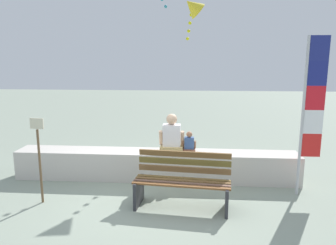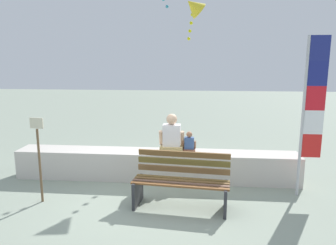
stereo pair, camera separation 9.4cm
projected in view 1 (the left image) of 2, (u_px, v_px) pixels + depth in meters
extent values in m
plane|color=gray|center=(150.00, 199.00, 5.73)|extent=(40.00, 40.00, 0.00)
cube|color=beige|center=(156.00, 165.00, 6.63)|extent=(5.70, 0.59, 0.58)
cube|color=brown|center=(180.00, 186.00, 5.12)|extent=(1.58, 0.23, 0.03)
cube|color=brown|center=(181.00, 183.00, 5.23)|extent=(1.58, 0.23, 0.03)
cube|color=brown|center=(182.00, 181.00, 5.34)|extent=(1.58, 0.23, 0.03)
cube|color=brown|center=(183.00, 178.00, 5.45)|extent=(1.58, 0.23, 0.03)
cube|color=brown|center=(184.00, 170.00, 5.53)|extent=(1.58, 0.20, 0.10)
cube|color=brown|center=(184.00, 162.00, 5.53)|extent=(1.58, 0.20, 0.10)
cube|color=brown|center=(185.00, 154.00, 5.52)|extent=(1.58, 0.20, 0.10)
cube|color=#2D2D33|center=(139.00, 192.00, 5.46)|extent=(0.10, 0.53, 0.45)
cube|color=#2D2D33|center=(227.00, 198.00, 5.20)|extent=(0.10, 0.53, 0.45)
cube|color=tan|center=(172.00, 148.00, 6.55)|extent=(0.45, 0.37, 0.12)
cube|color=white|center=(172.00, 135.00, 6.50)|extent=(0.35, 0.23, 0.43)
cylinder|color=#DDB18E|center=(161.00, 138.00, 6.51)|extent=(0.07, 0.17, 0.32)
cylinder|color=#DDB18E|center=(182.00, 138.00, 6.47)|extent=(0.07, 0.17, 0.32)
sphere|color=#DDB18E|center=(172.00, 119.00, 6.44)|extent=(0.22, 0.22, 0.22)
cube|color=brown|center=(189.00, 150.00, 6.53)|extent=(0.25, 0.20, 0.07)
cube|color=#3B5995|center=(189.00, 143.00, 6.50)|extent=(0.19, 0.12, 0.24)
cylinder|color=#9F6C4E|center=(183.00, 144.00, 6.51)|extent=(0.04, 0.09, 0.17)
cylinder|color=#9F6C4E|center=(195.00, 145.00, 6.49)|extent=(0.04, 0.09, 0.17)
sphere|color=#9F6C4E|center=(189.00, 134.00, 6.47)|extent=(0.12, 0.12, 0.12)
cylinder|color=#B7B7BC|center=(302.00, 118.00, 5.65)|extent=(0.05, 0.05, 2.81)
cube|color=red|center=(311.00, 145.00, 5.73)|extent=(0.33, 0.02, 0.42)
cube|color=white|center=(313.00, 122.00, 5.65)|extent=(0.33, 0.02, 0.42)
cube|color=red|center=(315.00, 98.00, 5.57)|extent=(0.33, 0.02, 0.42)
cube|color=navy|center=(318.00, 73.00, 5.49)|extent=(0.33, 0.02, 0.42)
cube|color=navy|center=(320.00, 48.00, 5.41)|extent=(0.33, 0.02, 0.42)
cone|color=yellow|center=(193.00, 6.00, 7.64)|extent=(0.67, 0.58, 0.57)
sphere|color=yellow|center=(191.00, 15.00, 7.77)|extent=(0.08, 0.08, 0.08)
sphere|color=yellow|center=(190.00, 23.00, 7.90)|extent=(0.08, 0.08, 0.08)
sphere|color=yellow|center=(189.00, 31.00, 8.03)|extent=(0.08, 0.08, 0.08)
sphere|color=yellow|center=(188.00, 39.00, 8.16)|extent=(0.08, 0.08, 0.08)
sphere|color=teal|center=(166.00, 6.00, 8.37)|extent=(0.08, 0.08, 0.08)
cylinder|color=brown|center=(40.00, 167.00, 5.46)|extent=(0.04, 0.04, 1.28)
cube|color=beige|center=(37.00, 123.00, 5.31)|extent=(0.24, 0.05, 0.18)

